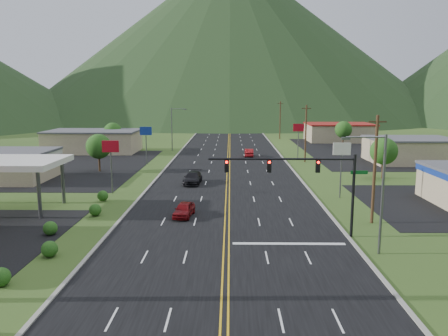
{
  "coord_description": "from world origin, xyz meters",
  "views": [
    {
      "loc": [
        0.29,
        -21.44,
        11.86
      ],
      "look_at": [
        -0.34,
        21.87,
        4.5
      ],
      "focal_mm": 35.0,
      "sensor_mm": 36.0,
      "label": 1
    }
  ],
  "objects_px": {
    "car_red_far": "(249,153)",
    "streetlight_west": "(173,126)",
    "car_dark_mid": "(193,178)",
    "traffic_signal": "(305,174)",
    "gas_canopy": "(11,164)",
    "car_red_near": "(184,210)",
    "streetlight_east": "(379,186)"
  },
  "relations": [
    {
      "from": "traffic_signal",
      "to": "streetlight_west",
      "type": "bearing_deg",
      "value": 107.97
    },
    {
      "from": "streetlight_east",
      "to": "car_red_near",
      "type": "relative_size",
      "value": 2.22
    },
    {
      "from": "traffic_signal",
      "to": "streetlight_west",
      "type": "height_order",
      "value": "streetlight_west"
    },
    {
      "from": "traffic_signal",
      "to": "streetlight_east",
      "type": "xyz_separation_m",
      "value": [
        4.7,
        -4.0,
        -0.15
      ]
    },
    {
      "from": "traffic_signal",
      "to": "gas_canopy",
      "type": "xyz_separation_m",
      "value": [
        -28.48,
        8.0,
        -0.46
      ]
    },
    {
      "from": "gas_canopy",
      "to": "car_dark_mid",
      "type": "distance_m",
      "value": 22.4
    },
    {
      "from": "car_dark_mid",
      "to": "car_red_far",
      "type": "height_order",
      "value": "car_dark_mid"
    },
    {
      "from": "streetlight_west",
      "to": "gas_canopy",
      "type": "relative_size",
      "value": 0.9
    },
    {
      "from": "streetlight_east",
      "to": "streetlight_west",
      "type": "bearing_deg",
      "value": 110.86
    },
    {
      "from": "streetlight_west",
      "to": "car_red_far",
      "type": "bearing_deg",
      "value": -29.44
    },
    {
      "from": "streetlight_east",
      "to": "streetlight_west",
      "type": "xyz_separation_m",
      "value": [
        -22.86,
        60.0,
        0.0
      ]
    },
    {
      "from": "streetlight_west",
      "to": "gas_canopy",
      "type": "xyz_separation_m",
      "value": [
        -10.32,
        -48.0,
        -0.31
      ]
    },
    {
      "from": "traffic_signal",
      "to": "car_red_far",
      "type": "xyz_separation_m",
      "value": [
        -2.62,
        47.23,
        -4.57
      ]
    },
    {
      "from": "streetlight_east",
      "to": "car_red_near",
      "type": "distance_m",
      "value": 18.8
    },
    {
      "from": "traffic_signal",
      "to": "car_red_near",
      "type": "relative_size",
      "value": 3.24
    },
    {
      "from": "streetlight_west",
      "to": "car_dark_mid",
      "type": "bearing_deg",
      "value": -78.53
    },
    {
      "from": "traffic_signal",
      "to": "gas_canopy",
      "type": "bearing_deg",
      "value": 164.3
    },
    {
      "from": "traffic_signal",
      "to": "gas_canopy",
      "type": "distance_m",
      "value": 29.59
    },
    {
      "from": "streetlight_east",
      "to": "car_dark_mid",
      "type": "relative_size",
      "value": 1.7
    },
    {
      "from": "streetlight_west",
      "to": "gas_canopy",
      "type": "height_order",
      "value": "streetlight_west"
    },
    {
      "from": "car_red_near",
      "to": "car_red_far",
      "type": "distance_m",
      "value": 42.2
    },
    {
      "from": "streetlight_west",
      "to": "traffic_signal",
      "type": "bearing_deg",
      "value": -72.03
    },
    {
      "from": "car_dark_mid",
      "to": "car_red_far",
      "type": "xyz_separation_m",
      "value": [
        8.57,
        25.6,
        -0.01
      ]
    },
    {
      "from": "car_red_near",
      "to": "streetlight_east",
      "type": "bearing_deg",
      "value": -24.91
    },
    {
      "from": "gas_canopy",
      "to": "streetlight_east",
      "type": "bearing_deg",
      "value": -19.88
    },
    {
      "from": "traffic_signal",
      "to": "gas_canopy",
      "type": "height_order",
      "value": "traffic_signal"
    },
    {
      "from": "car_red_near",
      "to": "car_red_far",
      "type": "relative_size",
      "value": 0.87
    },
    {
      "from": "car_red_far",
      "to": "streetlight_west",
      "type": "bearing_deg",
      "value": -27.93
    },
    {
      "from": "gas_canopy",
      "to": "car_dark_mid",
      "type": "bearing_deg",
      "value": 38.24
    },
    {
      "from": "gas_canopy",
      "to": "car_red_near",
      "type": "height_order",
      "value": "gas_canopy"
    },
    {
      "from": "car_red_far",
      "to": "car_dark_mid",
      "type": "bearing_deg",
      "value": 72.99
    },
    {
      "from": "streetlight_west",
      "to": "gas_canopy",
      "type": "distance_m",
      "value": 49.1
    }
  ]
}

